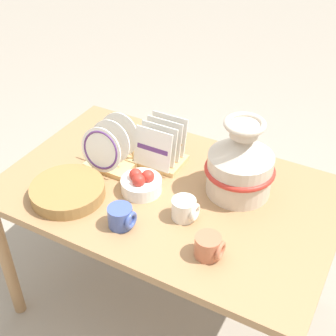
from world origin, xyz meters
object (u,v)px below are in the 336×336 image
object	(u,v)px
fruit_bowl	(141,183)
wicker_charger_stack	(68,191)
ceramic_vase	(241,163)
dish_rack_round_plates	(110,152)
mug_terracotta_glaze	(209,247)
dish_rack_square_plates	(161,150)
mug_cream_glaze	(185,209)
mug_cobalt_glaze	(121,217)

from	to	relation	value
fruit_bowl	wicker_charger_stack	bearing A→B (deg)	-144.62
ceramic_vase	wicker_charger_stack	size ratio (longest dim) A/B	1.10
ceramic_vase	dish_rack_round_plates	distance (m)	0.57
ceramic_vase	mug_terracotta_glaze	size ratio (longest dim) A/B	3.25
dish_rack_square_plates	mug_terracotta_glaze	bearing A→B (deg)	-44.16
dish_rack_round_plates	wicker_charger_stack	xyz separation A→B (m)	(-0.04, -0.25, -0.05)
mug_terracotta_glaze	mug_cream_glaze	world-z (taller)	same
ceramic_vase	dish_rack_square_plates	distance (m)	0.38
ceramic_vase	mug_terracotta_glaze	bearing A→B (deg)	-83.49
mug_cobalt_glaze	ceramic_vase	bearing A→B (deg)	52.63
mug_terracotta_glaze	mug_cobalt_glaze	world-z (taller)	same
mug_cobalt_glaze	wicker_charger_stack	bearing A→B (deg)	172.23
dish_rack_round_plates	mug_terracotta_glaze	xyz separation A→B (m)	(0.60, -0.27, -0.04)
dish_rack_square_plates	dish_rack_round_plates	bearing A→B (deg)	-143.00
wicker_charger_stack	dish_rack_round_plates	bearing A→B (deg)	81.77
dish_rack_round_plates	dish_rack_square_plates	bearing A→B (deg)	37.00
dish_rack_square_plates	mug_cream_glaze	bearing A→B (deg)	-46.69
dish_rack_round_plates	mug_cobalt_glaze	xyz separation A→B (m)	(0.25, -0.29, -0.04)
ceramic_vase	fruit_bowl	size ratio (longest dim) A/B	1.98
mug_cream_glaze	wicker_charger_stack	bearing A→B (deg)	-166.48
wicker_charger_stack	mug_terracotta_glaze	size ratio (longest dim) A/B	2.94
mug_cobalt_glaze	fruit_bowl	size ratio (longest dim) A/B	0.61
dish_rack_square_plates	mug_cobalt_glaze	world-z (taller)	dish_rack_square_plates
ceramic_vase	mug_terracotta_glaze	world-z (taller)	ceramic_vase
fruit_bowl	mug_cream_glaze	bearing A→B (deg)	-14.43
dish_rack_square_plates	fruit_bowl	xyz separation A→B (m)	(0.03, -0.21, -0.03)
dish_rack_round_plates	dish_rack_square_plates	xyz separation A→B (m)	(0.18, 0.13, -0.01)
ceramic_vase	mug_cream_glaze	size ratio (longest dim) A/B	3.25
ceramic_vase	dish_rack_round_plates	bearing A→B (deg)	-168.78
dish_rack_square_plates	mug_cobalt_glaze	xyz separation A→B (m)	(0.07, -0.42, -0.02)
dish_rack_round_plates	dish_rack_square_plates	distance (m)	0.22
mug_cream_glaze	mug_cobalt_glaze	xyz separation A→B (m)	(-0.19, -0.15, 0.00)
wicker_charger_stack	mug_cream_glaze	world-z (taller)	mug_cream_glaze
ceramic_vase	fruit_bowl	world-z (taller)	ceramic_vase
mug_cream_glaze	fruit_bowl	size ratio (longest dim) A/B	0.61
wicker_charger_stack	mug_cream_glaze	size ratio (longest dim) A/B	2.94
dish_rack_round_plates	mug_terracotta_glaze	bearing A→B (deg)	-24.50
mug_cream_glaze	mug_cobalt_glaze	bearing A→B (deg)	-140.99
ceramic_vase	wicker_charger_stack	distance (m)	0.70
wicker_charger_stack	mug_terracotta_glaze	bearing A→B (deg)	-1.84
mug_cobalt_glaze	fruit_bowl	distance (m)	0.22
dish_rack_square_plates	mug_cream_glaze	world-z (taller)	dish_rack_square_plates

